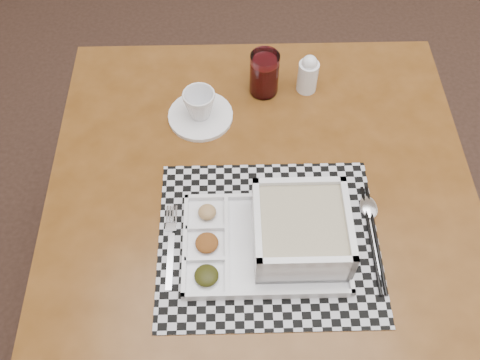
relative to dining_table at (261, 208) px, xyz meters
name	(u,v)px	position (x,y,z in m)	size (l,w,h in m)	color
dining_table	(261,208)	(0.00, 0.00, 0.00)	(0.96, 0.96, 0.68)	#4E2B0E
placemat	(269,241)	(0.00, -0.12, 0.07)	(0.44, 0.37, 0.00)	#B6B6BE
serving_tray	(290,235)	(0.04, -0.13, 0.11)	(0.33, 0.24, 0.10)	white
fork	(170,244)	(-0.19, -0.11, 0.07)	(0.03, 0.19, 0.00)	silver
spoon	(370,213)	(0.21, -0.08, 0.08)	(0.04, 0.18, 0.01)	silver
chopsticks	(373,238)	(0.21, -0.13, 0.08)	(0.03, 0.24, 0.01)	black
saucer	(201,116)	(-0.12, 0.21, 0.07)	(0.15, 0.15, 0.01)	white
cup	(200,104)	(-0.12, 0.21, 0.11)	(0.07, 0.07, 0.07)	white
juice_glass	(264,75)	(0.04, 0.29, 0.12)	(0.07, 0.07, 0.11)	white
creamer_bottle	(308,74)	(0.14, 0.28, 0.12)	(0.05, 0.05, 0.10)	white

